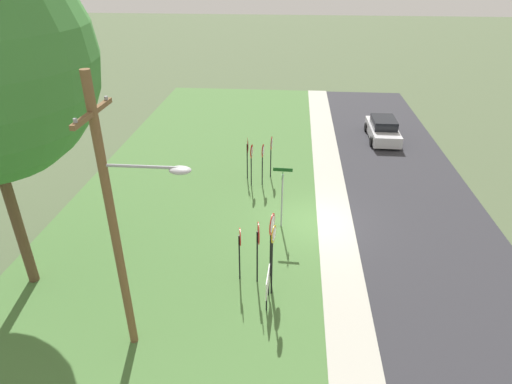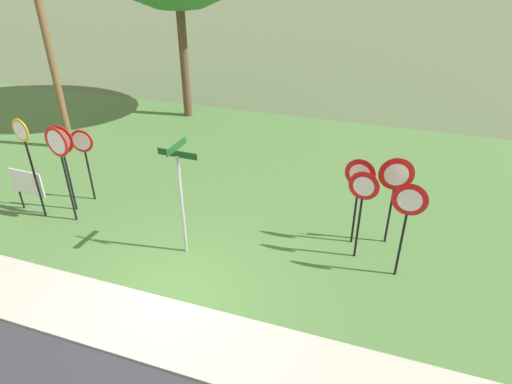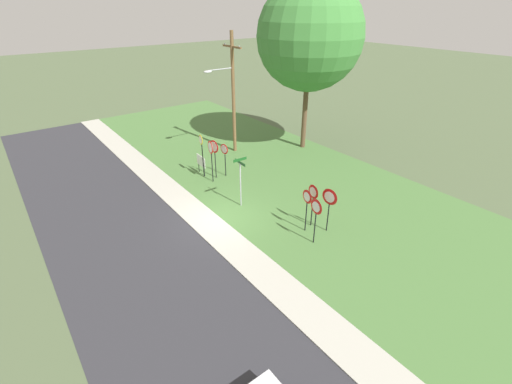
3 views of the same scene
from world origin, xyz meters
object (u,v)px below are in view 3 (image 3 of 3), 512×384
at_px(yield_sign_near_right, 313,196).
at_px(notice_board, 201,162).
at_px(stop_sign_far_left, 202,148).
at_px(yield_sign_near_left, 316,211).
at_px(yield_sign_far_right, 307,201).
at_px(yield_sign_far_left, 329,200).
at_px(utility_pole, 231,90).
at_px(stop_sign_near_left, 225,153).
at_px(stop_sign_far_center, 214,151).
at_px(oak_tree_left, 310,36).
at_px(stop_sign_near_right, 211,152).
at_px(street_name_post, 240,178).

height_order(yield_sign_near_right, notice_board, yield_sign_near_right).
bearing_deg(stop_sign_far_left, yield_sign_near_left, 14.14).
height_order(yield_sign_near_right, yield_sign_far_right, yield_sign_near_right).
xyz_separation_m(yield_sign_near_left, yield_sign_far_left, (-0.32, 1.22, -0.01)).
distance_m(yield_sign_far_right, utility_pole, 11.65).
bearing_deg(stop_sign_near_left, stop_sign_far_center, -110.16).
xyz_separation_m(yield_sign_far_left, yield_sign_far_right, (-0.65, -0.84, -0.05)).
bearing_deg(yield_sign_far_left, stop_sign_far_left, -177.42).
distance_m(yield_sign_far_right, notice_board, 8.90).
xyz_separation_m(yield_sign_near_left, yield_sign_near_right, (-1.11, 0.94, -0.04)).
bearing_deg(yield_sign_far_left, utility_pole, 160.49).
bearing_deg(oak_tree_left, notice_board, -93.06).
bearing_deg(stop_sign_far_center, stop_sign_near_right, -59.91).
relative_size(yield_sign_near_left, yield_sign_near_right, 1.02).
bearing_deg(street_name_post, yield_sign_far_left, 24.79).
bearing_deg(notice_board, stop_sign_far_center, 23.43).
xyz_separation_m(stop_sign_far_left, notice_board, (-0.48, 0.13, -1.16)).
relative_size(stop_sign_far_center, yield_sign_near_right, 1.10).
bearing_deg(utility_pole, stop_sign_far_left, -57.70).
bearing_deg(yield_sign_far_left, yield_sign_near_left, -84.12).
height_order(stop_sign_near_right, yield_sign_near_right, stop_sign_near_right).
relative_size(stop_sign_near_right, utility_pole, 0.32).
bearing_deg(stop_sign_far_left, oak_tree_left, 100.87).
relative_size(stop_sign_far_center, notice_board, 2.02).
xyz_separation_m(stop_sign_far_left, yield_sign_near_right, (8.19, 1.49, -0.29)).
bearing_deg(notice_board, yield_sign_near_right, 11.13).
xyz_separation_m(stop_sign_near_left, utility_pole, (-3.25, 2.80, 2.96)).
height_order(yield_sign_far_right, oak_tree_left, oak_tree_left).
bearing_deg(yield_sign_near_right, yield_sign_far_right, -68.55).
height_order(yield_sign_near_left, oak_tree_left, oak_tree_left).
height_order(stop_sign_far_center, street_name_post, street_name_post).
distance_m(yield_sign_near_left, notice_board, 9.84).
bearing_deg(stop_sign_near_right, yield_sign_far_right, 16.56).
distance_m(utility_pole, oak_tree_left, 6.41).
relative_size(stop_sign_near_left, stop_sign_near_right, 0.81).
height_order(stop_sign_far_center, yield_sign_near_left, stop_sign_far_center).
xyz_separation_m(stop_sign_near_right, utility_pole, (-3.48, 3.91, 2.55)).
relative_size(stop_sign_near_left, street_name_post, 0.77).
bearing_deg(yield_sign_far_left, street_name_post, -165.50).
xyz_separation_m(stop_sign_near_right, yield_sign_far_left, (8.04, 1.68, -0.25)).
bearing_deg(yield_sign_far_left, stop_sign_near_right, -176.76).
height_order(stop_sign_far_left, utility_pole, utility_pole).
distance_m(stop_sign_far_left, notice_board, 1.26).
bearing_deg(yield_sign_near_right, notice_board, -164.90).
xyz_separation_m(stop_sign_far_center, oak_tree_left, (-0.61, 8.27, 6.07)).
bearing_deg(oak_tree_left, yield_sign_far_right, -43.30).
distance_m(yield_sign_near_left, yield_sign_far_left, 1.27).
bearing_deg(stop_sign_far_left, street_name_post, 8.60).
xyz_separation_m(stop_sign_near_left, street_name_post, (3.72, -1.37, 0.13)).
height_order(stop_sign_far_center, yield_sign_far_left, stop_sign_far_center).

